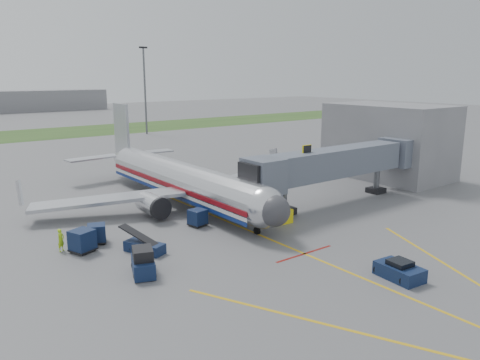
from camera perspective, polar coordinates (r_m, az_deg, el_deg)
ground at (r=40.77m, az=3.87°, el=-7.31°), size 400.00×400.00×0.00m
grass_strip at (r=122.27m, az=-25.06°, el=4.96°), size 300.00×25.00×0.01m
apron_markings at (r=35.92m, az=11.75°, el=-10.39°), size 21.52×50.00×0.01m
airliner at (r=52.04m, az=-7.15°, el=0.07°), size 32.10×35.67×10.25m
jet_bridge at (r=51.83m, az=11.09°, el=1.94°), size 25.30×4.00×6.90m
terminal at (r=68.12m, az=17.67°, el=4.56°), size 10.00×16.00×10.00m
light_mast_right at (r=115.39m, az=-11.51°, el=10.87°), size 2.00×0.44×20.40m
pushback_tug at (r=35.08m, az=18.86°, el=-10.43°), size 2.24×3.35×1.33m
baggage_tug at (r=34.41m, az=-11.73°, el=-9.87°), size 2.36×3.17×1.99m
baggage_cart_a at (r=41.55m, az=-17.07°, el=-6.27°), size 1.94×1.94×1.62m
baggage_cart_b at (r=39.87m, az=-18.68°, el=-7.04°), size 2.18×2.18×1.82m
baggage_cart_c at (r=44.32m, az=-5.19°, el=-4.58°), size 1.72×1.72×1.58m
belt_loader at (r=38.63m, az=-11.60°, el=-7.93°), size 2.63×4.11×1.97m
ground_power_cart at (r=45.21m, az=5.23°, el=-4.42°), size 1.78×1.26×1.36m
ramp_worker at (r=40.60m, az=-20.99°, el=-6.85°), size 0.81×0.76×1.87m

